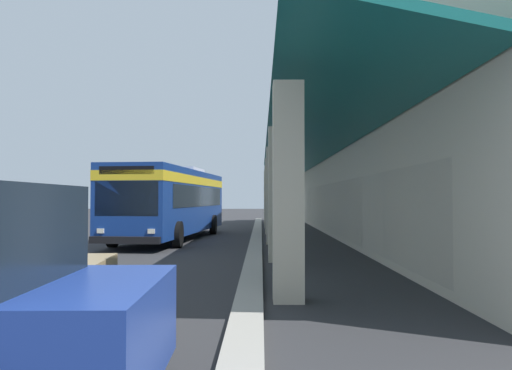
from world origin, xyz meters
TOP-DOWN VIEW (x-y plane):
  - ground at (0.00, 8.00)m, footprint 120.00×120.00m
  - curb_strip at (2.38, 4.09)m, footprint 38.02×0.50m
  - plaza_building at (2.38, 13.72)m, footprint 31.98×15.49m
  - transit_bus at (2.73, 0.26)m, footprint 11.40×3.62m
  - parked_sedan_white at (4.05, -6.19)m, footprint 4.49×2.18m
  - pedestrian at (11.23, -1.56)m, footprint 0.64×0.42m
  - potted_palm at (-4.77, 5.37)m, footprint 1.72×1.71m

SIDE VIEW (x-z plane):
  - ground at x=0.00m, z-range 0.00..0.00m
  - curb_strip at x=2.38m, z-range 0.00..0.12m
  - parked_sedan_white at x=4.05m, z-range 0.02..1.49m
  - potted_palm at x=-4.77m, z-range -0.74..2.40m
  - pedestrian at x=11.23m, z-range 0.10..1.74m
  - transit_bus at x=2.73m, z-range 0.18..3.52m
  - plaza_building at x=2.38m, z-range 0.00..7.79m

